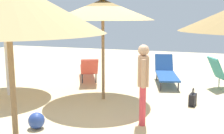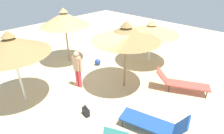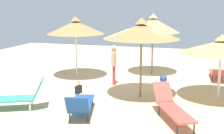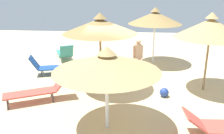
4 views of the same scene
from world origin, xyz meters
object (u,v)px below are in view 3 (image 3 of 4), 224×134
Objects in this scene: handbag at (78,89)px; parasol_umbrella_far_right at (76,27)px; lounge_chair_near_left at (19,96)px; lounge_chair_front at (172,106)px; lounge_chair_center at (81,104)px; person_standing_far_left at (114,62)px; beach_ball at (163,79)px; lounge_chair_back at (219,73)px; parasol_umbrella_near_right at (222,47)px; parasol_umbrella_edge at (153,25)px; parasol_umbrella_far_left at (142,31)px.

parasol_umbrella_far_right is at bearing 24.28° from handbag.
lounge_chair_near_left is 4.85m from lounge_chair_front.
handbag is at bearing 24.43° from lounge_chair_center.
person_standing_far_left is 2.33m from beach_ball.
lounge_chair_near_left is 0.99× the size of lounge_chair_back.
person_standing_far_left is at bearing 77.96° from parasol_umbrella_near_right.
lounge_chair_front is (-5.88, -1.50, -1.95)m from parasol_umbrella_edge.
person_standing_far_left is (3.80, -2.11, 0.51)m from lounge_chair_near_left.
lounge_chair_near_left reaches higher than handbag.
parasol_umbrella_near_right is 1.46× the size of lounge_chair_near_left.
lounge_chair_back is at bearing -63.77° from beach_ball.
parasol_umbrella_far_left reaches higher than lounge_chair_center.
handbag is (-0.74, 5.09, -1.74)m from parasol_umbrella_near_right.
person_standing_far_left is at bearing 38.89° from lounge_chair_front.
lounge_chair_back is at bearing -54.79° from handbag.
parasol_umbrella_far_left reaches higher than handbag.
lounge_chair_front is (-4.19, -4.77, -1.90)m from parasol_umbrella_far_right.
beach_ball is (1.82, 2.17, -1.74)m from parasol_umbrella_near_right.
parasol_umbrella_far_left reaches higher than parasol_umbrella_far_right.
parasol_umbrella_far_left is 1.02× the size of parasol_umbrella_far_right.
parasol_umbrella_near_right is (-1.70, -6.19, -0.42)m from parasol_umbrella_far_right.
beach_ball is (0.94, -1.98, -0.79)m from person_standing_far_left.
lounge_chair_back reaches higher than handbag.
lounge_chair_near_left is at bearing 89.97° from lounge_chair_center.
parasol_umbrella_far_left is at bearing -84.96° from handbag.
person_standing_far_left is at bearing 153.95° from parasol_umbrella_edge.
parasol_umbrella_edge is at bearing 82.43° from lounge_chair_back.
parasol_umbrella_far_right is 6.44m from parasol_umbrella_near_right.
parasol_umbrella_far_right reaches higher than lounge_chair_center.
lounge_chair_near_left is 2.15m from lounge_chair_center.
parasol_umbrella_near_right reaches higher than lounge_chair_back.
parasol_umbrella_far_right is 1.45× the size of lounge_chair_near_left.
parasol_umbrella_edge is 3.13m from person_standing_far_left.
lounge_chair_center reaches higher than handbag.
parasol_umbrella_far_left is 4.12m from parasol_umbrella_far_right.
lounge_chair_front is 4.78× the size of handbag.
parasol_umbrella_edge is 1.74× the size of person_standing_far_left.
parasol_umbrella_far_left is at bearing 101.02° from parasol_umbrella_near_right.
person_standing_far_left is (-2.09, 4.32, 0.63)m from lounge_chair_back.
parasol_umbrella_far_right is at bearing 24.35° from lounge_chair_center.
parasol_umbrella_far_left is at bearing 140.41° from lounge_chair_back.
parasol_umbrella_near_right is 5.43m from handbag.
parasol_umbrella_far_left reaches higher than lounge_chair_front.
handbag is (-3.72, 5.27, -0.16)m from lounge_chair_back.
parasol_umbrella_far_right is 1.29× the size of lounge_chair_front.
parasol_umbrella_far_left is at bearing -122.77° from parasol_umbrella_far_right.
lounge_chair_center is 4.66× the size of handbag.
beach_ball is at bearing -154.28° from parasol_umbrella_edge.
parasol_umbrella_far_left is at bearing -177.18° from parasol_umbrella_edge.
parasol_umbrella_far_left is at bearing -55.97° from lounge_chair_near_left.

